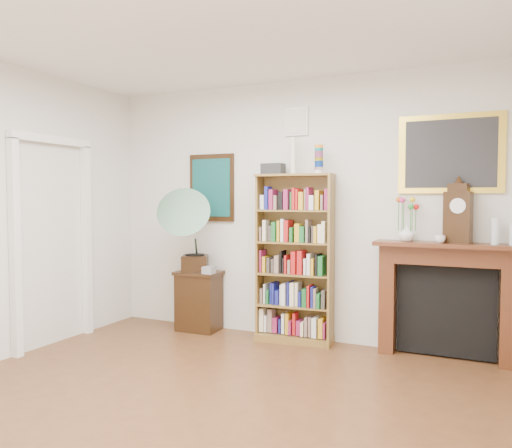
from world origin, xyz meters
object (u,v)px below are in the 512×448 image
Objects in this scene: side_cabinet at (199,301)px; flower_vase at (407,233)px; bookshelf at (295,249)px; bottle_left at (495,231)px; teacup at (440,239)px; gramophone at (187,225)px; mantel_clock at (458,214)px; cd_stack at (209,270)px; fireplace at (446,291)px.

flower_vase is (2.30, 0.07, 0.85)m from side_cabinet.
flower_vase is at bearing -3.86° from bookshelf.
bottle_left is (3.07, 0.05, 0.89)m from side_cabinet.
flower_vase is (1.14, 0.03, 0.20)m from bookshelf.
bookshelf is 1.46m from teacup.
bottle_left is at bearing -1.37° from side_cabinet.
bookshelf reaches higher than bottle_left.
gramophone reaches higher than side_cabinet.
bottle_left is at bearing -1.48° from flower_vase.
mantel_clock is at bearing -20.51° from gramophone.
cd_stack is (-0.96, -0.14, -0.27)m from bookshelf.
teacup is (2.41, 0.10, 0.42)m from cd_stack.
cd_stack is 2.65m from mantel_clock.
bottle_left is at bearing -8.45° from fireplace.
bookshelf is 1.16m from flower_vase.
side_cabinet is at bearing 151.09° from cd_stack.
bottle_left reaches higher than flower_vase.
cd_stack is 2.16m from flower_vase.
bookshelf reaches higher than fireplace.
bookshelf is 2.99× the size of side_cabinet.
cd_stack is 1.30× the size of teacup.
side_cabinet is 1.24× the size of mantel_clock.
flower_vase is (2.37, 0.19, -0.03)m from gramophone.
fireplace is 5.49× the size of bottle_left.
bookshelf is at bearing -0.44° from side_cabinet.
bottle_left is (2.87, 0.15, 0.51)m from cd_stack.
fireplace reaches higher than side_cabinet.
teacup reaches higher than cd_stack.
cd_stack is (0.20, -0.11, 0.38)m from side_cabinet.
teacup is (2.61, -0.00, 0.81)m from side_cabinet.
fireplace is at bearing -177.33° from mantel_clock.
bottle_left is at bearing 4.56° from mantel_clock.
bookshelf is at bearing -165.65° from mantel_clock.
bottle_left is (0.32, -0.04, -0.15)m from mantel_clock.
flower_vase is 0.32m from teacup.
cd_stack is at bearing -20.49° from gramophone.
side_cabinet is (-1.16, -0.04, -0.65)m from bookshelf.
cd_stack is at bearing -177.53° from teacup.
gramophone reaches higher than fireplace.
fireplace is at bearing -2.70° from bookshelf.
side_cabinet is at bearing 176.44° from bookshelf.
gramophone is at bearing -163.15° from mantel_clock.
gramophone is at bearing -175.25° from fireplace.
fireplace is (2.66, 0.10, 0.31)m from side_cabinet.
bottle_left is (1.91, 0.01, 0.24)m from bookshelf.
gramophone is 5.97× the size of flower_vase.
bookshelf is 22.15× the size of teacup.
flower_vase is (2.11, 0.17, 0.47)m from cd_stack.
mantel_clock reaches higher than bottle_left.
bookshelf is 1.64m from mantel_clock.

